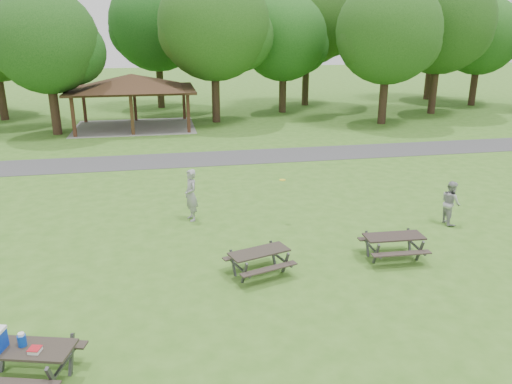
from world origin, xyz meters
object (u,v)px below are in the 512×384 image
object	(u,v)px
picnic_table_near	(14,350)
frisbee_thrower	(191,195)
frisbee_catcher	(451,203)
picnic_table_middle	(259,257)

from	to	relation	value
picnic_table_near	frisbee_thrower	world-z (taller)	frisbee_thrower
frisbee_catcher	picnic_table_middle	bearing A→B (deg)	110.19
picnic_table_near	picnic_table_middle	size ratio (longest dim) A/B	1.10
picnic_table_middle	frisbee_thrower	bearing A→B (deg)	109.05
picnic_table_near	frisbee_thrower	bearing A→B (deg)	64.05
frisbee_catcher	picnic_table_near	bearing A→B (deg)	116.61
picnic_table_near	picnic_table_middle	distance (m)	6.77
picnic_table_middle	frisbee_catcher	xyz separation A→B (m)	(7.59, 2.56, 0.25)
picnic_table_near	frisbee_thrower	xyz separation A→B (m)	(4.07, 8.36, 0.20)
picnic_table_near	frisbee_catcher	size ratio (longest dim) A/B	1.41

